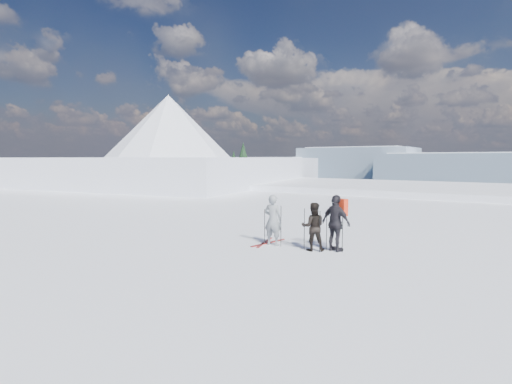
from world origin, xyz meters
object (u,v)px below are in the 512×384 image
(skier_grey, at_px, (273,220))
(skier_dark, at_px, (313,227))
(skis_loose, at_px, (267,243))
(skier_pack, at_px, (336,223))

(skier_grey, bearing_deg, skier_dark, 174.75)
(skier_grey, height_order, skis_loose, skier_grey)
(skier_grey, distance_m, skier_dark, 1.48)
(skier_dark, distance_m, skis_loose, 1.98)
(skier_pack, bearing_deg, skis_loose, 20.27)
(skier_dark, distance_m, skier_pack, 0.72)
(skier_grey, xyz_separation_m, skis_loose, (-0.35, 0.16, -0.84))
(skier_dark, bearing_deg, skier_pack, 177.73)
(skier_dark, relative_size, skier_pack, 0.86)
(skier_grey, bearing_deg, skier_pack, -176.46)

